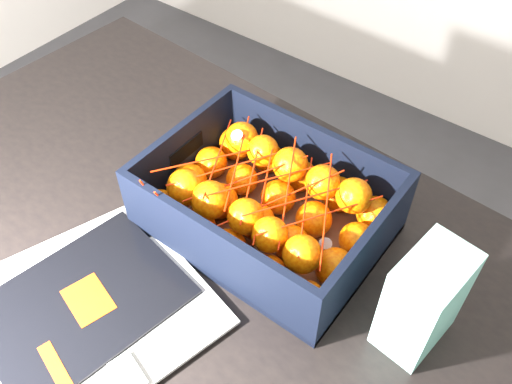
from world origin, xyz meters
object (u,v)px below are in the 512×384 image
Objects in this scene: table at (177,271)px; produce_crate at (267,210)px; magazine_stack at (88,306)px; retail_carton at (424,301)px.

table is 0.21m from produce_crate.
magazine_stack is (-0.00, -0.17, 0.11)m from table.
produce_crate reaches higher than magazine_stack.
retail_carton reaches higher than table.
magazine_stack is at bearing -112.01° from produce_crate.
table is 7.61× the size of retail_carton.
produce_crate is 0.28m from retail_carton.
produce_crate is (0.11, 0.28, 0.03)m from magazine_stack.
retail_carton is (0.39, 0.08, 0.18)m from table.
magazine_stack is 2.37× the size of retail_carton.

